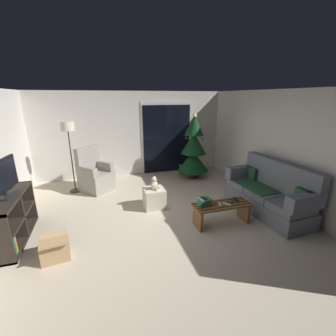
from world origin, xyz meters
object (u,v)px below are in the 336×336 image
(television, at_px, (3,178))
(remote_silver, at_px, (220,204))
(remote_graphite, at_px, (231,202))
(floor_lamp, at_px, (68,133))
(christmas_tree, at_px, (193,150))
(book_stack, at_px, (204,202))
(cardboard_box_open_near_shelf, at_px, (55,250))
(armchair, at_px, (95,175))
(media_shelf, at_px, (9,222))
(couch, at_px, (269,194))
(ottoman, at_px, (154,198))
(coffee_table, at_px, (222,210))
(remote_white, at_px, (227,204))
(cell_phone, at_px, (204,198))
(teddy_bear_cream, at_px, (154,184))
(remote_black, at_px, (236,200))

(television, bearing_deg, remote_silver, -9.24)
(remote_graphite, xyz_separation_m, floor_lamp, (-2.98, 2.51, 1.08))
(remote_silver, height_order, christmas_tree, christmas_tree)
(remote_silver, relative_size, christmas_tree, 0.08)
(book_stack, relative_size, cardboard_box_open_near_shelf, 0.53)
(armchair, relative_size, cardboard_box_open_near_shelf, 2.35)
(armchair, distance_m, media_shelf, 2.37)
(couch, distance_m, television, 4.89)
(cardboard_box_open_near_shelf, bearing_deg, christmas_tree, 39.29)
(ottoman, relative_size, cardboard_box_open_near_shelf, 0.92)
(remote_graphite, bearing_deg, remote_silver, -111.89)
(coffee_table, height_order, christmas_tree, christmas_tree)
(remote_graphite, distance_m, floor_lamp, 4.05)
(book_stack, relative_size, media_shelf, 0.18)
(remote_white, distance_m, media_shelf, 3.76)
(coffee_table, relative_size, cell_phone, 7.64)
(armchair, bearing_deg, cardboard_box_open_near_shelf, -102.79)
(armchair, height_order, teddy_bear_cream, armchair)
(coffee_table, xyz_separation_m, television, (-3.62, 0.56, 0.84))
(remote_silver, distance_m, cardboard_box_open_near_shelf, 2.84)
(remote_graphite, bearing_deg, floor_lamp, -155.88)
(cell_phone, bearing_deg, remote_graphite, -28.64)
(remote_black, bearing_deg, christmas_tree, -92.19)
(couch, distance_m, remote_black, 0.86)
(teddy_bear_cream, bearing_deg, floor_lamp, 139.75)
(coffee_table, distance_m, book_stack, 0.41)
(cardboard_box_open_near_shelf, bearing_deg, remote_white, 2.62)
(remote_graphite, relative_size, remote_white, 1.00)
(book_stack, distance_m, ottoman, 1.24)
(couch, distance_m, teddy_bear_cream, 2.43)
(coffee_table, relative_size, remote_graphite, 7.05)
(remote_silver, distance_m, teddy_bear_cream, 1.45)
(couch, bearing_deg, remote_white, -170.05)
(book_stack, height_order, media_shelf, media_shelf)
(book_stack, bearing_deg, television, 171.24)
(couch, height_order, remote_graphite, couch)
(remote_graphite, xyz_separation_m, teddy_bear_cream, (-1.24, 1.03, 0.13))
(couch, distance_m, christmas_tree, 2.58)
(couch, distance_m, book_stack, 1.55)
(remote_graphite, height_order, television, television)
(remote_graphite, xyz_separation_m, remote_white, (-0.12, -0.05, 0.00))
(television, bearing_deg, remote_graphite, -8.41)
(couch, height_order, remote_silver, couch)
(christmas_tree, bearing_deg, cardboard_box_open_near_shelf, -140.71)
(media_shelf, bearing_deg, christmas_tree, 26.55)
(couch, distance_m, remote_white, 1.15)
(ottoman, bearing_deg, teddy_bear_cream, -44.32)
(coffee_table, xyz_separation_m, media_shelf, (-3.66, 0.51, 0.11))
(couch, xyz_separation_m, floor_lamp, (-4.00, 2.36, 1.11))
(remote_silver, bearing_deg, ottoman, 151.65)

